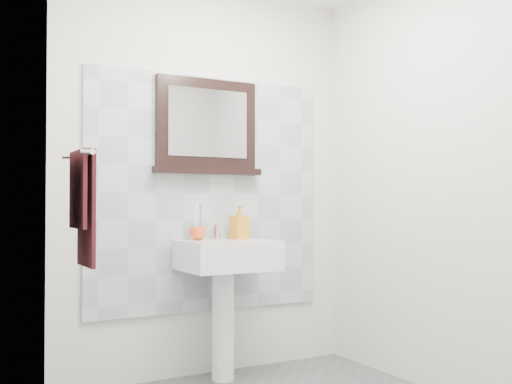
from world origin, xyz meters
TOP-DOWN VIEW (x-y plane):
  - back_wall at (0.00, 1.10)m, footprint 2.00×0.01m
  - front_wall at (0.00, -1.10)m, footprint 2.00×0.01m
  - left_wall at (-1.00, 0.00)m, footprint 0.01×2.20m
  - right_wall at (1.00, 0.00)m, footprint 0.01×2.20m
  - splashback at (0.00, 1.09)m, footprint 1.60×0.02m
  - pedestal_sink at (0.02, 0.87)m, footprint 0.55×0.44m
  - toothbrush_cup at (-0.12, 0.97)m, footprint 0.11×0.11m
  - toothbrushes at (-0.13, 0.98)m, footprint 0.05×0.04m
  - soap_dispenser at (0.17, 0.98)m, footprint 0.11×0.11m
  - framed_mirror at (-0.03, 1.06)m, footprint 0.72×0.11m
  - towel_bar at (-0.95, 0.45)m, footprint 0.07×0.40m
  - hand_towel at (-0.94, 0.45)m, footprint 0.06×0.30m

SIDE VIEW (x-z plane):
  - pedestal_sink at x=0.02m, z-range 0.20..1.16m
  - toothbrush_cup at x=-0.12m, z-range 0.86..0.94m
  - soap_dispenser at x=0.17m, z-range 0.86..1.07m
  - toothbrushes at x=-0.13m, z-range 0.88..1.09m
  - hand_towel at x=-0.94m, z-range 0.83..1.38m
  - splashback at x=0.00m, z-range 0.40..1.90m
  - back_wall at x=0.00m, z-range 0.00..2.50m
  - front_wall at x=0.00m, z-range 0.00..2.50m
  - left_wall at x=-1.00m, z-range 0.00..2.50m
  - right_wall at x=1.00m, z-range 0.00..2.50m
  - towel_bar at x=-0.95m, z-range 1.30..1.33m
  - framed_mirror at x=-0.03m, z-range 1.26..1.87m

